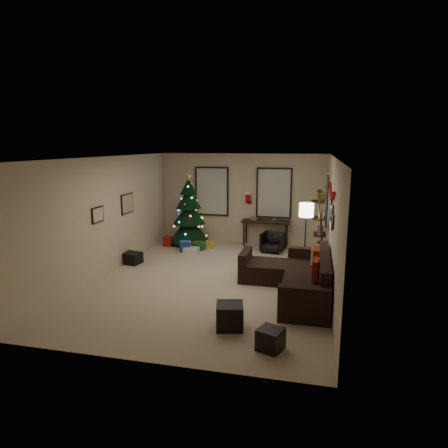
{
  "coord_description": "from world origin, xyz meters",
  "views": [
    {
      "loc": [
        2.11,
        -8.04,
        2.97
      ],
      "look_at": [
        0.1,
        0.6,
        1.15
      ],
      "focal_mm": 31.3,
      "sensor_mm": 36.0,
      "label": 1
    }
  ],
  "objects_px": {
    "christmas_tree": "(189,215)",
    "desk_chair": "(273,242)",
    "desk": "(266,224)",
    "bookshelf": "(320,229)",
    "sofa": "(297,278)"
  },
  "relations": [
    {
      "from": "bookshelf",
      "to": "desk",
      "type": "bearing_deg",
      "value": 135.79
    },
    {
      "from": "christmas_tree",
      "to": "desk",
      "type": "relative_size",
      "value": 1.55
    },
    {
      "from": "desk",
      "to": "bookshelf",
      "type": "xyz_separation_m",
      "value": [
        1.54,
        -1.5,
        0.22
      ]
    },
    {
      "from": "christmas_tree",
      "to": "desk_chair",
      "type": "height_order",
      "value": "christmas_tree"
    },
    {
      "from": "christmas_tree",
      "to": "sofa",
      "type": "xyz_separation_m",
      "value": [
        3.33,
        -3.17,
        -0.62
      ]
    },
    {
      "from": "sofa",
      "to": "desk",
      "type": "xyz_separation_m",
      "value": [
        -1.09,
        3.54,
        0.38
      ]
    },
    {
      "from": "christmas_tree",
      "to": "desk_chair",
      "type": "bearing_deg",
      "value": -6.19
    },
    {
      "from": "desk_chair",
      "to": "sofa",
      "type": "bearing_deg",
      "value": -64.61
    },
    {
      "from": "desk",
      "to": "bookshelf",
      "type": "distance_m",
      "value": 2.17
    },
    {
      "from": "desk_chair",
      "to": "desk",
      "type": "bearing_deg",
      "value": 123.74
    },
    {
      "from": "desk_chair",
      "to": "bookshelf",
      "type": "height_order",
      "value": "bookshelf"
    },
    {
      "from": "desk_chair",
      "to": "christmas_tree",
      "type": "bearing_deg",
      "value": -176.23
    },
    {
      "from": "christmas_tree",
      "to": "desk_chair",
      "type": "distance_m",
      "value": 2.62
    },
    {
      "from": "desk",
      "to": "desk_chair",
      "type": "relative_size",
      "value": 2.46
    },
    {
      "from": "christmas_tree",
      "to": "bookshelf",
      "type": "relative_size",
      "value": 1.18
    }
  ]
}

